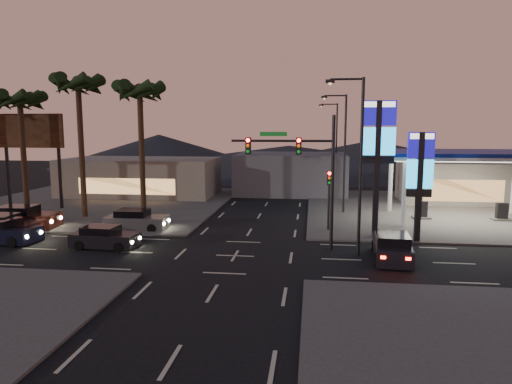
# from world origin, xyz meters

# --- Properties ---
(ground) EXTENTS (140.00, 140.00, 0.00)m
(ground) POSITION_xyz_m (0.00, 0.00, 0.00)
(ground) COLOR black
(ground) RESTS_ON ground
(corner_lot_ne) EXTENTS (24.00, 24.00, 0.12)m
(corner_lot_ne) POSITION_xyz_m (16.00, 16.00, 0.06)
(corner_lot_ne) COLOR #47443F
(corner_lot_ne) RESTS_ON ground
(corner_lot_nw) EXTENTS (24.00, 24.00, 0.12)m
(corner_lot_nw) POSITION_xyz_m (-16.00, 16.00, 0.06)
(corner_lot_nw) COLOR #47443F
(corner_lot_nw) RESTS_ON ground
(gas_station) EXTENTS (12.20, 8.20, 5.47)m
(gas_station) POSITION_xyz_m (16.00, 12.00, 5.08)
(gas_station) COLOR silver
(gas_station) RESTS_ON ground
(convenience_store) EXTENTS (10.00, 6.00, 4.00)m
(convenience_store) POSITION_xyz_m (18.00, 21.00, 2.00)
(convenience_store) COLOR #726B5B
(convenience_store) RESTS_ON ground
(pylon_sign_tall) EXTENTS (2.20, 0.35, 9.00)m
(pylon_sign_tall) POSITION_xyz_m (8.50, 5.50, 6.39)
(pylon_sign_tall) COLOR black
(pylon_sign_tall) RESTS_ON ground
(pylon_sign_short) EXTENTS (1.60, 0.35, 7.00)m
(pylon_sign_short) POSITION_xyz_m (11.00, 4.50, 4.66)
(pylon_sign_short) COLOR black
(pylon_sign_short) RESTS_ON ground
(traffic_signal_mast) EXTENTS (6.10, 0.39, 8.00)m
(traffic_signal_mast) POSITION_xyz_m (3.76, 1.99, 5.23)
(traffic_signal_mast) COLOR black
(traffic_signal_mast) RESTS_ON ground
(pedestal_signal) EXTENTS (0.32, 0.39, 4.30)m
(pedestal_signal) POSITION_xyz_m (5.50, 6.98, 2.92)
(pedestal_signal) COLOR black
(pedestal_signal) RESTS_ON ground
(streetlight_near) EXTENTS (2.14, 0.25, 10.00)m
(streetlight_near) POSITION_xyz_m (6.79, 1.00, 5.72)
(streetlight_near) COLOR black
(streetlight_near) RESTS_ON ground
(streetlight_mid) EXTENTS (2.14, 0.25, 10.00)m
(streetlight_mid) POSITION_xyz_m (6.79, 14.00, 5.72)
(streetlight_mid) COLOR black
(streetlight_mid) RESTS_ON ground
(streetlight_far) EXTENTS (2.14, 0.25, 10.00)m
(streetlight_far) POSITION_xyz_m (6.79, 28.00, 5.72)
(streetlight_far) COLOR black
(streetlight_far) RESTS_ON ground
(palm_a) EXTENTS (4.41, 4.41, 10.86)m
(palm_a) POSITION_xyz_m (-9.00, 9.50, 9.43)
(palm_a) COLOR black
(palm_a) RESTS_ON ground
(palm_b) EXTENTS (4.41, 4.41, 11.46)m
(palm_b) POSITION_xyz_m (-14.00, 9.50, 9.97)
(palm_b) COLOR black
(palm_b) RESTS_ON ground
(palm_c) EXTENTS (4.41, 4.41, 10.26)m
(palm_c) POSITION_xyz_m (-19.00, 9.50, 8.88)
(palm_c) COLOR black
(palm_c) RESTS_ON ground
(billboard) EXTENTS (6.00, 0.30, 8.50)m
(billboard) POSITION_xyz_m (-20.50, 13.00, 6.33)
(billboard) COLOR black
(billboard) RESTS_ON ground
(building_far_west) EXTENTS (16.00, 8.00, 4.00)m
(building_far_west) POSITION_xyz_m (-14.00, 22.00, 2.00)
(building_far_west) COLOR #726B5B
(building_far_west) RESTS_ON ground
(building_far_mid) EXTENTS (12.00, 9.00, 4.40)m
(building_far_mid) POSITION_xyz_m (2.00, 26.00, 2.20)
(building_far_mid) COLOR #4C4C51
(building_far_mid) RESTS_ON ground
(hill_left) EXTENTS (40.00, 40.00, 6.00)m
(hill_left) POSITION_xyz_m (-25.00, 60.00, 3.00)
(hill_left) COLOR black
(hill_left) RESTS_ON ground
(hill_right) EXTENTS (50.00, 50.00, 5.00)m
(hill_right) POSITION_xyz_m (15.00, 60.00, 2.50)
(hill_right) COLOR black
(hill_right) RESTS_ON ground
(hill_center) EXTENTS (60.00, 60.00, 4.00)m
(hill_center) POSITION_xyz_m (0.00, 60.00, 2.00)
(hill_center) COLOR black
(hill_center) RESTS_ON ground
(car_lane_a_front) EXTENTS (4.19, 1.93, 1.34)m
(car_lane_a_front) POSITION_xyz_m (-8.22, 0.83, 0.62)
(car_lane_a_front) COLOR black
(car_lane_a_front) RESTS_ON ground
(car_lane_a_mid) EXTENTS (5.03, 2.24, 1.62)m
(car_lane_a_mid) POSITION_xyz_m (-16.07, 2.17, 0.75)
(car_lane_a_mid) COLOR black
(car_lane_a_mid) RESTS_ON ground
(car_lane_a_rear) EXTENTS (4.84, 2.44, 1.53)m
(car_lane_a_rear) POSITION_xyz_m (-15.28, 1.28, 0.71)
(car_lane_a_rear) COLOR black
(car_lane_a_rear) RESTS_ON ground
(car_lane_b_front) EXTENTS (4.51, 1.97, 1.46)m
(car_lane_b_front) POSITION_xyz_m (-8.19, 5.81, 0.68)
(car_lane_b_front) COLOR #58585A
(car_lane_b_front) RESTS_ON ground
(car_lane_b_mid) EXTENTS (4.54, 1.99, 1.46)m
(car_lane_b_mid) POSITION_xyz_m (-17.16, 4.17, 0.68)
(car_lane_b_mid) COLOR black
(car_lane_b_mid) RESTS_ON ground
(car_lane_b_rear) EXTENTS (5.24, 2.45, 1.67)m
(car_lane_b_rear) POSITION_xyz_m (-16.54, 5.11, 0.78)
(car_lane_b_rear) COLOR #34130E
(car_lane_b_rear) RESTS_ON ground
(suv_station) EXTENTS (2.24, 4.65, 1.51)m
(suv_station) POSITION_xyz_m (8.75, 0.32, 0.70)
(suv_station) COLOR black
(suv_station) RESTS_ON ground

